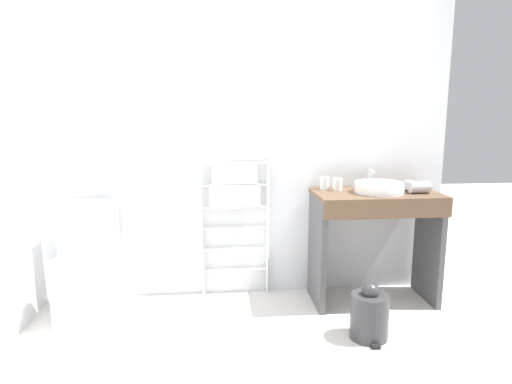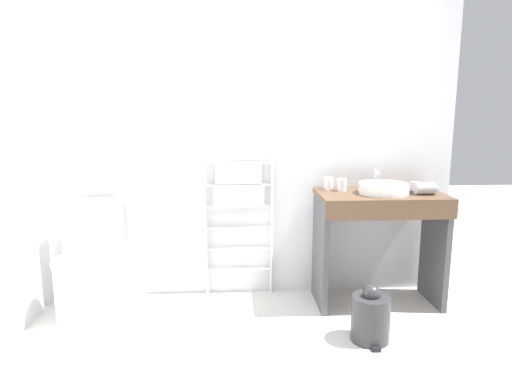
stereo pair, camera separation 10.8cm
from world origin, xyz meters
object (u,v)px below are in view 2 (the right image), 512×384
object	(u,v)px
towel_radiator	(239,199)
hair_dryer	(425,188)
sink_basin	(384,188)
cup_near_edge	(342,185)
trash_bin	(371,317)
cup_near_wall	(329,184)
toilet	(88,271)

from	to	relation	value
towel_radiator	hair_dryer	world-z (taller)	towel_radiator
sink_basin	cup_near_edge	distance (m)	0.29
trash_bin	cup_near_edge	bearing A→B (deg)	94.54
cup_near_wall	hair_dryer	size ratio (longest dim) A/B	0.52
sink_basin	toilet	bearing A→B (deg)	-177.89
toilet	sink_basin	distance (m)	2.13
towel_radiator	sink_basin	world-z (taller)	towel_radiator
cup_near_edge	hair_dryer	bearing A→B (deg)	-14.47
toilet	hair_dryer	world-z (taller)	hair_dryer
cup_near_wall	hair_dryer	distance (m)	0.67
cup_near_wall	cup_near_edge	world-z (taller)	cup_near_wall
cup_near_edge	cup_near_wall	bearing A→B (deg)	148.41
hair_dryer	towel_radiator	bearing A→B (deg)	168.70
toilet	cup_near_wall	world-z (taller)	cup_near_wall
towel_radiator	cup_near_wall	xyz separation A→B (m)	(0.66, -0.06, 0.12)
sink_basin	cup_near_edge	bearing A→B (deg)	157.11
toilet	trash_bin	size ratio (longest dim) A/B	2.18
cup_near_wall	cup_near_edge	distance (m)	0.10
cup_near_edge	toilet	bearing A→B (deg)	-173.96
toilet	cup_near_edge	xyz separation A→B (m)	(1.78, 0.19, 0.55)
hair_dryer	trash_bin	world-z (taller)	hair_dryer
sink_basin	trash_bin	size ratio (longest dim) A/B	0.96
cup_near_edge	trash_bin	xyz separation A→B (m)	(0.05, -0.63, -0.71)
sink_basin	cup_near_wall	world-z (taller)	cup_near_wall
cup_near_wall	hair_dryer	bearing A→B (deg)	-17.01
cup_near_edge	trash_bin	world-z (taller)	cup_near_edge
sink_basin	cup_near_edge	size ratio (longest dim) A/B	3.85
toilet	hair_dryer	xyz separation A→B (m)	(2.34, 0.05, 0.55)
toilet	hair_dryer	bearing A→B (deg)	1.15
toilet	cup_near_wall	xyz separation A→B (m)	(1.70, 0.24, 0.55)
hair_dryer	trash_bin	size ratio (longest dim) A/B	0.49
toilet	sink_basin	world-z (taller)	sink_basin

